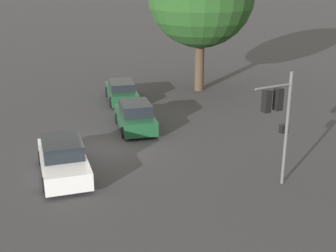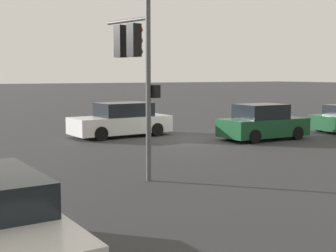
% 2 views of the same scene
% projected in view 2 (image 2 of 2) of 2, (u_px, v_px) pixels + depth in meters
% --- Properties ---
extents(ground_plane, '(300.00, 300.00, 0.00)m').
position_uv_depth(ground_plane, '(190.00, 138.00, 21.57)').
color(ground_plane, '#333335').
extents(traffic_signal, '(0.84, 1.88, 4.89)m').
position_uv_depth(traffic_signal, '(136.00, 58.00, 12.90)').
color(traffic_signal, '#515456').
rests_on(traffic_signal, ground_plane).
extents(crossing_car_1, '(4.78, 2.20, 1.60)m').
position_uv_depth(crossing_car_1, '(121.00, 121.00, 22.15)').
color(crossing_car_1, silver).
rests_on(crossing_car_1, ground_plane).
extents(crossing_car_2, '(4.02, 1.99, 1.60)m').
position_uv_depth(crossing_car_2, '(263.00, 123.00, 21.05)').
color(crossing_car_2, '#194728').
rests_on(crossing_car_2, ground_plane).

